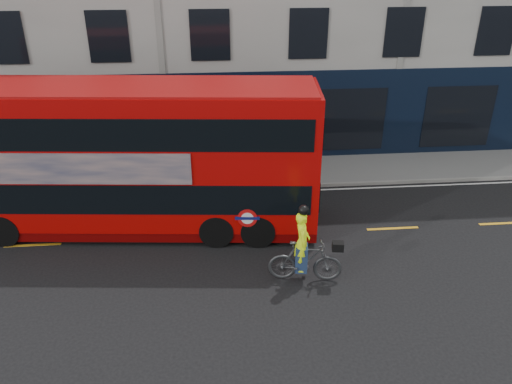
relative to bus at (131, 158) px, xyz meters
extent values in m
plane|color=black|center=(0.72, -2.47, -2.52)|extent=(120.00, 120.00, 0.00)
cube|color=slate|center=(0.72, 4.03, -2.46)|extent=(60.00, 3.00, 0.12)
cube|color=gray|center=(0.72, 2.53, -2.46)|extent=(60.00, 0.12, 0.13)
cube|color=black|center=(0.72, 5.51, -0.52)|extent=(50.00, 0.08, 4.00)
cube|color=silver|center=(0.72, 2.23, -2.52)|extent=(58.00, 0.10, 0.01)
cube|color=#B40707|center=(-0.05, 0.01, 0.15)|extent=(12.35, 3.92, 4.36)
cube|color=#5A0303|center=(-0.05, 0.01, -2.19)|extent=(12.34, 3.86, 0.33)
cube|color=black|center=(-0.05, 0.01, -0.81)|extent=(11.87, 3.91, 0.99)
cube|color=black|center=(-0.05, 0.01, 1.28)|extent=(11.87, 3.91, 0.99)
cube|color=#950B0A|center=(-0.05, 0.01, 2.35)|extent=(12.09, 3.78, 0.09)
cube|color=black|center=(6.01, -0.58, -0.81)|extent=(0.28, 2.47, 0.99)
cube|color=black|center=(6.01, -0.58, 1.28)|extent=(0.28, 2.47, 0.99)
cube|color=tan|center=(-1.28, -1.29, 0.24)|extent=(6.59, 0.68, 0.99)
cylinder|color=red|center=(3.66, -1.77, -1.42)|extent=(0.62, 0.08, 0.62)
cylinder|color=white|center=(3.66, -1.77, -1.42)|extent=(0.40, 0.06, 0.40)
cube|color=#0C1459|center=(3.66, -1.78, -1.42)|extent=(0.77, 0.09, 0.10)
cylinder|color=black|center=(4.13, -0.40, -1.97)|extent=(1.37, 2.90, 1.10)
cylinder|color=black|center=(2.81, -0.27, -1.97)|extent=(1.37, 2.90, 1.10)
cylinder|color=black|center=(-4.00, 0.39, -1.97)|extent=(1.37, 2.90, 1.10)
imported|color=#3F4143|center=(5.18, -3.58, -1.89)|extent=(2.18, 0.91, 1.27)
imported|color=#DCFF15|center=(5.07, -3.56, -1.23)|extent=(0.52, 0.71, 1.79)
cube|color=black|center=(6.06, -3.71, -1.35)|extent=(0.35, 0.29, 0.25)
cube|color=navy|center=(5.07, -3.56, -1.78)|extent=(0.40, 0.48, 0.80)
sphere|color=black|center=(5.07, -3.56, -0.24)|extent=(0.30, 0.30, 0.30)
camera|label=1|loc=(2.73, -15.29, 6.19)|focal=35.00mm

